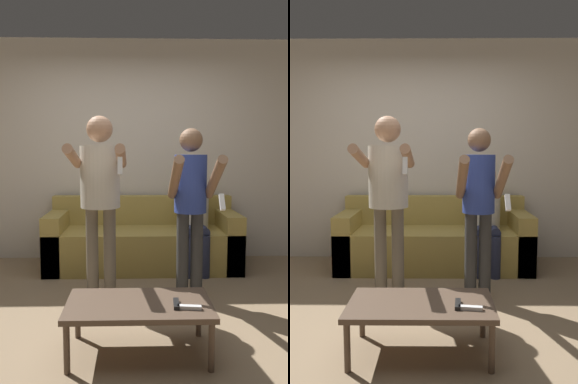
% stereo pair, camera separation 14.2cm
% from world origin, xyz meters
% --- Properties ---
extents(ground_plane, '(14.00, 14.00, 0.00)m').
position_xyz_m(ground_plane, '(0.00, 0.00, 0.00)').
color(ground_plane, '#937A5B').
extents(wall_back, '(6.40, 0.06, 2.70)m').
position_xyz_m(wall_back, '(0.00, 1.90, 1.35)').
color(wall_back, beige).
rests_on(wall_back, ground_plane).
extents(couch, '(2.17, 0.79, 0.80)m').
position_xyz_m(couch, '(0.21, 1.47, 0.29)').
color(couch, '#AD9347').
rests_on(couch, ground_plane).
extents(person_standing_left, '(0.47, 0.72, 1.65)m').
position_xyz_m(person_standing_left, '(-0.19, 0.48, 1.04)').
color(person_standing_left, '#6B6051').
rests_on(person_standing_left, ground_plane).
extents(person_standing_right, '(0.41, 0.70, 1.54)m').
position_xyz_m(person_standing_right, '(0.61, 0.47, 0.94)').
color(person_standing_right, '#383838').
rests_on(person_standing_right, ground_plane).
extents(person_seated, '(0.33, 0.54, 1.21)m').
position_xyz_m(person_seated, '(0.78, 1.33, 0.68)').
color(person_seated, '#282D47').
rests_on(person_seated, ground_plane).
extents(coffee_table, '(0.96, 0.53, 0.35)m').
position_xyz_m(coffee_table, '(0.13, -0.43, 0.32)').
color(coffee_table, brown).
rests_on(coffee_table, ground_plane).
extents(remote_near, '(0.15, 0.05, 0.02)m').
position_xyz_m(remote_near, '(0.45, -0.55, 0.36)').
color(remote_near, white).
rests_on(remote_near, coffee_table).
extents(remote_far, '(0.05, 0.15, 0.02)m').
position_xyz_m(remote_far, '(0.37, -0.49, 0.36)').
color(remote_far, black).
rests_on(remote_far, coffee_table).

